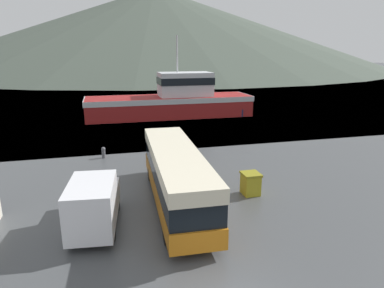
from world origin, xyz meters
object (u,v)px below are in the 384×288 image
(delivery_van, at_px, (94,203))
(small_boat, at_px, (242,108))
(tour_bus, at_px, (176,174))
(fishing_boat, at_px, (173,100))
(storage_bin, at_px, (251,183))

(delivery_van, xyz_separation_m, small_boat, (20.07, 29.62, -0.87))
(tour_bus, relative_size, delivery_van, 2.18)
(tour_bus, bearing_deg, fishing_boat, 81.49)
(tour_bus, distance_m, fishing_boat, 27.54)
(small_boat, bearing_deg, fishing_boat, -143.09)
(tour_bus, xyz_separation_m, delivery_van, (-4.51, -1.75, -0.47))
(tour_bus, relative_size, small_boat, 1.58)
(tour_bus, height_order, fishing_boat, fishing_boat)
(fishing_boat, bearing_deg, delivery_van, 161.39)
(storage_bin, bearing_deg, small_boat, 68.65)
(storage_bin, height_order, small_boat, storage_bin)
(small_boat, bearing_deg, tour_bus, -86.81)
(delivery_van, height_order, fishing_boat, fishing_boat)
(delivery_van, bearing_deg, storage_bin, 18.37)
(delivery_van, bearing_deg, fishing_boat, 77.63)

